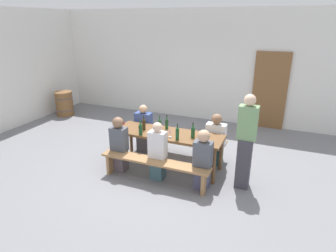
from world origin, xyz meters
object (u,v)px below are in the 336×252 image
(wine_glass_3, at_px, (165,133))
(seated_guest_far_1, at_px, (216,141))
(wine_barrel, at_px, (64,103))
(wine_bottle_1, at_px, (193,132))
(bench_far, at_px, (179,139))
(seated_guest_far_0, at_px, (144,130))
(bench_near, at_px, (154,165))
(wooden_door, at_px, (270,91))
(seated_guest_near_0, at_px, (119,145))
(wine_bottle_5, at_px, (160,125))
(seated_guest_near_2, at_px, (203,160))
(wine_bottle_3, at_px, (141,129))
(wine_glass_2, at_px, (170,132))
(wine_bottle_2, at_px, (177,134))
(tasting_table, at_px, (168,137))
(wine_bottle_4, at_px, (144,124))
(wine_glass_0, at_px, (123,122))
(seated_guest_near_1, at_px, (158,153))
(wine_bottle_0, at_px, (167,124))
(standing_host, at_px, (246,143))
(wine_glass_1, at_px, (140,126))

(wine_glass_3, relative_size, seated_guest_far_1, 0.13)
(seated_guest_far_1, bearing_deg, wine_barrel, -105.31)
(wine_bottle_1, bearing_deg, wine_barrel, 158.17)
(bench_far, relative_size, seated_guest_far_0, 1.91)
(bench_near, xyz_separation_m, seated_guest_far_1, (0.86, 1.16, 0.17))
(wooden_door, xyz_separation_m, seated_guest_near_0, (-2.50, -3.73, -0.50))
(wine_bottle_5, height_order, wine_barrel, wine_bottle_5)
(seated_guest_near_2, bearing_deg, wine_bottle_3, 80.66)
(wine_bottle_3, bearing_deg, wine_glass_3, 6.15)
(wine_bottle_1, height_order, wine_barrel, wine_bottle_1)
(bench_near, relative_size, seated_guest_near_0, 1.87)
(seated_guest_near_0, xyz_separation_m, seated_guest_near_2, (1.70, 0.00, -0.00))
(seated_guest_near_0, bearing_deg, seated_guest_near_2, -90.00)
(wine_bottle_3, relative_size, wine_glass_2, 1.97)
(bench_far, height_order, seated_guest_near_0, seated_guest_near_0)
(wooden_door, bearing_deg, wine_bottle_2, -111.53)
(tasting_table, xyz_separation_m, wine_glass_2, (0.12, -0.18, 0.19))
(wine_bottle_2, xyz_separation_m, wine_bottle_4, (-0.82, 0.24, -0.01))
(wine_bottle_1, bearing_deg, wine_bottle_2, -137.25)
(wine_bottle_5, relative_size, wine_glass_0, 2.23)
(wine_glass_3, xyz_separation_m, seated_guest_near_1, (-0.03, -0.27, -0.31))
(wooden_door, height_order, seated_guest_near_1, wooden_door)
(wooden_door, distance_m, seated_guest_far_0, 3.72)
(tasting_table, distance_m, wine_bottle_3, 0.58)
(bench_near, bearing_deg, wine_bottle_0, 97.49)
(wine_bottle_5, height_order, standing_host, standing_host)
(standing_host, bearing_deg, wine_bottle_1, -8.25)
(wine_barrel, bearing_deg, wine_glass_0, -30.40)
(bench_near, bearing_deg, wine_glass_2, 76.45)
(wine_bottle_5, distance_m, seated_guest_far_0, 0.83)
(bench_far, bearing_deg, seated_guest_near_2, -53.02)
(wine_bottle_2, relative_size, wine_bottle_4, 1.02)
(wooden_door, relative_size, wine_glass_3, 14.95)
(standing_host, bearing_deg, wine_glass_1, -1.00)
(seated_guest_far_1, bearing_deg, bench_far, -99.91)
(seated_guest_near_1, bearing_deg, wine_bottle_5, 20.10)
(wine_glass_2, height_order, seated_guest_near_2, seated_guest_near_2)
(wine_bottle_0, distance_m, wine_glass_0, 0.92)
(bench_far, height_order, seated_guest_near_1, seated_guest_near_1)
(standing_host, bearing_deg, bench_far, -28.29)
(wooden_door, relative_size, wine_bottle_3, 6.58)
(wine_bottle_4, xyz_separation_m, wine_glass_2, (0.64, -0.17, -0.00))
(wine_bottle_5, distance_m, seated_guest_near_2, 1.26)
(wine_glass_0, bearing_deg, wooden_door, 50.88)
(seated_guest_near_0, bearing_deg, wine_bottle_0, -45.43)
(tasting_table, distance_m, wine_glass_0, 1.02)
(wine_glass_1, xyz_separation_m, wine_barrel, (-3.82, 2.07, -0.48))
(wine_glass_3, bearing_deg, wine_bottle_3, -173.85)
(seated_guest_near_0, bearing_deg, bench_near, -100.21)
(wine_glass_0, distance_m, standing_host, 2.54)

